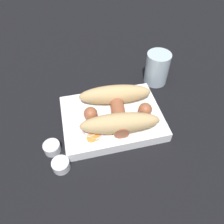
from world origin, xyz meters
TOP-DOWN VIEW (x-y plane):
  - ground_plane at (0.00, 0.00)m, footprint 3.00×3.00m
  - food_tray at (0.00, 0.00)m, footprint 0.26×0.19m
  - bread_roll at (-0.01, 0.00)m, footprint 0.21×0.17m
  - sausage at (-0.01, 0.01)m, footprint 0.17×0.14m
  - pickled_veggies at (0.06, 0.05)m, footprint 0.05×0.06m
  - condiment_cup_near at (0.16, 0.05)m, footprint 0.04×0.04m
  - condiment_cup_far at (0.14, 0.10)m, footprint 0.04×0.04m
  - drink_glass at (-0.17, -0.13)m, footprint 0.07×0.07m

SIDE VIEW (x-z plane):
  - ground_plane at x=0.00m, z-range 0.00..0.00m
  - condiment_cup_near at x=0.16m, z-range 0.00..0.02m
  - condiment_cup_far at x=0.14m, z-range 0.00..0.02m
  - food_tray at x=0.00m, z-range 0.00..0.03m
  - pickled_veggies at x=0.06m, z-range 0.03..0.03m
  - sausage at x=-0.01m, z-range 0.03..0.07m
  - drink_glass at x=-0.17m, z-range 0.00..0.10m
  - bread_roll at x=-0.01m, z-range 0.03..0.08m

